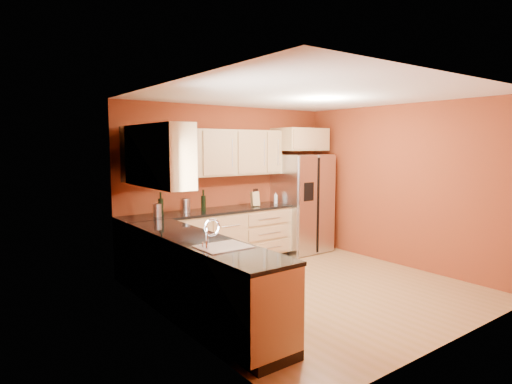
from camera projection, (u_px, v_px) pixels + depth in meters
floor at (309, 288)px, 5.84m from camera, size 4.00×4.00×0.00m
ceiling at (312, 95)px, 5.55m from camera, size 4.00×4.00×0.00m
wall_back at (229, 183)px, 7.29m from camera, size 4.00×0.04×2.60m
wall_front at (456, 213)px, 4.10m from camera, size 4.00×0.04×2.60m
wall_left at (173, 207)px, 4.51m from camera, size 0.04×4.00×2.60m
wall_right at (401, 186)px, 6.88m from camera, size 0.04×4.00×2.60m
base_cabinets_back at (211, 240)px, 6.82m from camera, size 2.90×0.60×0.88m
base_cabinets_left at (199, 281)px, 4.78m from camera, size 0.60×2.80×0.88m
countertop_back at (210, 212)px, 6.76m from camera, size 2.90×0.62×0.04m
countertop_left at (199, 240)px, 4.74m from camera, size 0.62×2.80×0.04m
upper_cabinets_back at (221, 153)px, 6.95m from camera, size 2.30×0.33×0.75m
upper_cabinets_left at (158, 156)px, 5.13m from camera, size 0.33×1.35×0.75m
corner_upper_cabinet at (141, 154)px, 5.98m from camera, size 0.67×0.67×0.75m
over_fridge_cabinet at (300, 139)px, 7.77m from camera, size 0.92×0.60×0.40m
refrigerator at (302, 203)px, 7.84m from camera, size 0.90×0.75×1.78m
window at (197, 187)px, 4.10m from camera, size 0.03×0.90×1.00m
sink_faucet at (223, 233)px, 4.32m from camera, size 0.50×0.42×0.30m
canister_left at (158, 210)px, 6.16m from camera, size 0.12×0.12×0.19m
canister_right at (186, 205)px, 6.56m from camera, size 0.14×0.14×0.22m
wine_bottle_a at (203, 201)px, 6.66m from camera, size 0.08×0.08×0.34m
wine_bottle_b at (161, 204)px, 6.26m from camera, size 0.09×0.09×0.35m
knife_block at (255, 199)px, 7.22m from camera, size 0.14×0.14×0.24m
soap_dispenser at (276, 198)px, 7.57m from camera, size 0.08×0.08×0.19m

